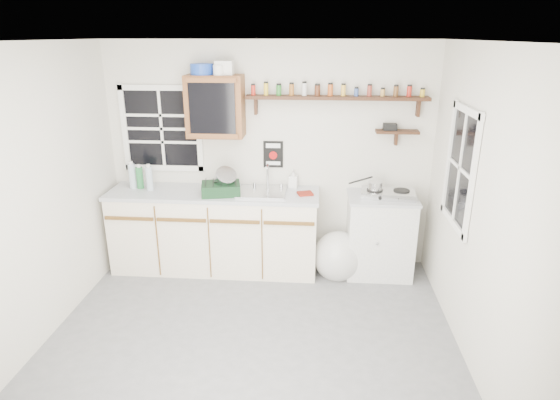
# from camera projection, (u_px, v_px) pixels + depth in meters

# --- Properties ---
(room) EXTENTS (3.64, 3.24, 2.54)m
(room) POSITION_uv_depth(u_px,v_px,m) (249.00, 206.00, 3.74)
(room) COLOR #59595C
(room) RESTS_ON ground
(main_cabinet) EXTENTS (2.31, 0.63, 0.92)m
(main_cabinet) POSITION_uv_depth(u_px,v_px,m) (215.00, 230.00, 5.27)
(main_cabinet) COLOR beige
(main_cabinet) RESTS_ON floor
(right_cabinet) EXTENTS (0.73, 0.57, 0.91)m
(right_cabinet) POSITION_uv_depth(u_px,v_px,m) (379.00, 235.00, 5.16)
(right_cabinet) COLOR beige
(right_cabinet) RESTS_ON floor
(sink) EXTENTS (0.52, 0.44, 0.29)m
(sink) POSITION_uv_depth(u_px,v_px,m) (262.00, 192.00, 5.08)
(sink) COLOR #B4B5B9
(sink) RESTS_ON main_cabinet
(upper_cabinet) EXTENTS (0.60, 0.32, 0.65)m
(upper_cabinet) POSITION_uv_depth(u_px,v_px,m) (215.00, 106.00, 4.94)
(upper_cabinet) COLOR brown
(upper_cabinet) RESTS_ON wall_back
(upper_cabinet_clutter) EXTENTS (0.45, 0.24, 0.14)m
(upper_cabinet_clutter) POSITION_uv_depth(u_px,v_px,m) (211.00, 69.00, 4.82)
(upper_cabinet_clutter) COLOR #193EA7
(upper_cabinet_clutter) RESTS_ON upper_cabinet
(spice_shelf) EXTENTS (1.91, 0.18, 0.35)m
(spice_shelf) POSITION_uv_depth(u_px,v_px,m) (335.00, 96.00, 4.88)
(spice_shelf) COLOR black
(spice_shelf) RESTS_ON wall_back
(secondary_shelf) EXTENTS (0.45, 0.16, 0.24)m
(secondary_shelf) POSITION_uv_depth(u_px,v_px,m) (395.00, 131.00, 4.96)
(secondary_shelf) COLOR black
(secondary_shelf) RESTS_ON wall_back
(warning_sign) EXTENTS (0.22, 0.02, 0.30)m
(warning_sign) POSITION_uv_depth(u_px,v_px,m) (273.00, 154.00, 5.22)
(warning_sign) COLOR black
(warning_sign) RESTS_ON wall_back
(window_back) EXTENTS (0.93, 0.03, 0.98)m
(window_back) POSITION_uv_depth(u_px,v_px,m) (162.00, 129.00, 5.22)
(window_back) COLOR black
(window_back) RESTS_ON wall_back
(window_right) EXTENTS (0.03, 0.78, 1.08)m
(window_right) POSITION_uv_depth(u_px,v_px,m) (461.00, 168.00, 4.06)
(window_right) COLOR black
(window_right) RESTS_ON wall_back
(water_bottles) EXTENTS (0.28, 0.13, 0.31)m
(water_bottles) POSITION_uv_depth(u_px,v_px,m) (140.00, 177.00, 5.17)
(water_bottles) COLOR #A4B6C0
(water_bottles) RESTS_ON main_cabinet
(dish_rack) EXTENTS (0.46, 0.38, 0.31)m
(dish_rack) POSITION_uv_depth(u_px,v_px,m) (222.00, 185.00, 5.00)
(dish_rack) COLOR black
(dish_rack) RESTS_ON main_cabinet
(soap_bottle) EXTENTS (0.10, 0.10, 0.21)m
(soap_bottle) POSITION_uv_depth(u_px,v_px,m) (293.00, 179.00, 5.22)
(soap_bottle) COLOR white
(soap_bottle) RESTS_ON main_cabinet
(rag) EXTENTS (0.19, 0.17, 0.02)m
(rag) POSITION_uv_depth(u_px,v_px,m) (305.00, 193.00, 5.02)
(rag) COLOR maroon
(rag) RESTS_ON main_cabinet
(hotplate) EXTENTS (0.59, 0.36, 0.08)m
(hotplate) POSITION_uv_depth(u_px,v_px,m) (388.00, 193.00, 4.97)
(hotplate) COLOR #B4B5B9
(hotplate) RESTS_ON right_cabinet
(saucepan) EXTENTS (0.35, 0.25, 0.16)m
(saucepan) POSITION_uv_depth(u_px,v_px,m) (374.00, 186.00, 4.96)
(saucepan) COLOR #B4B5B9
(saucepan) RESTS_ON hotplate
(trash_bag) EXTENTS (0.48, 0.43, 0.55)m
(trash_bag) POSITION_uv_depth(u_px,v_px,m) (338.00, 256.00, 5.16)
(trash_bag) COLOR silver
(trash_bag) RESTS_ON floor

